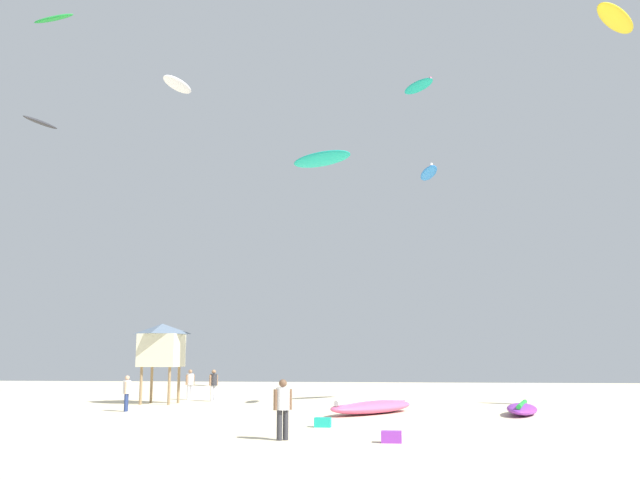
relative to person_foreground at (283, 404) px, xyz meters
The scene contains 17 objects.
ground_plane 6.32m from the person_foreground, 90.41° to the right, with size 120.00×120.00×0.00m, color beige.
person_foreground is the anchor object (origin of this frame).
person_midground 21.71m from the person_foreground, 114.49° to the left, with size 0.41×0.46×1.71m.
person_left 13.73m from the person_foreground, 130.66° to the left, with size 0.35×0.52×1.57m.
person_right 19.97m from the person_foreground, 111.40° to the left, with size 0.39×0.48×1.73m.
kite_grounded_near 13.47m from the person_foreground, 52.49° to the left, with size 2.11×4.47×0.56m.
kite_grounded_mid 10.61m from the person_foreground, 79.29° to the left, with size 4.18×5.47×0.68m.
lifeguard_tower 18.63m from the person_foreground, 120.53° to the left, with size 2.30×2.30×4.15m.
cooler_box 3.21m from the person_foreground, ahead, with size 0.56×0.36×0.32m, color purple.
gear_bag 4.25m from the person_foreground, 81.20° to the left, with size 0.56×0.36×0.32m, color #19B29E.
kite_aloft_0 30.59m from the person_foreground, 134.94° to the left, with size 1.56×2.72×0.49m.
kite_aloft_1 16.29m from the person_foreground, 92.04° to the left, with size 3.40×2.54×0.72m.
kite_aloft_2 39.46m from the person_foreground, 81.93° to the left, with size 2.84×3.33×0.73m.
kite_aloft_3 26.93m from the person_foreground, 45.17° to the left, with size 3.24×4.09×0.49m.
kite_aloft_4 17.37m from the person_foreground, 70.62° to the left, with size 1.03×2.72×0.39m.
kite_aloft_5 29.64m from the person_foreground, 117.36° to the left, with size 1.59×3.13×0.65m.
kite_aloft_8 30.03m from the person_foreground, 137.14° to the left, with size 2.85×1.45×0.57m.
Camera 1 is at (3.78, -14.31, 2.25)m, focal length 40.00 mm.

